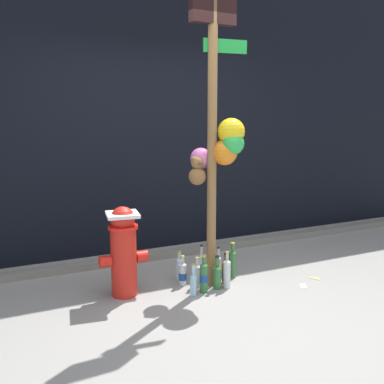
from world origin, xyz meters
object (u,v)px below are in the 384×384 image
Objects in this scene: bottle_4 at (218,267)px; bottle_6 at (197,274)px; bottle_1 at (193,283)px; bottle_10 at (204,277)px; memorial_post at (218,127)px; bottle_7 at (179,267)px; bottle_5 at (226,271)px; bottle_0 at (217,275)px; bottle_9 at (201,265)px; bottle_8 at (232,262)px; bottle_3 at (227,273)px; bottle_2 at (183,273)px; fire_hydrant at (124,249)px.

bottle_4 reaches higher than bottle_6.
bottle_10 is (0.12, 0.03, 0.03)m from bottle_1.
bottle_7 is (-0.28, 0.27, -1.39)m from memorial_post.
bottle_1 is at bearing -161.62° from bottle_5.
bottle_0 is 0.16m from bottle_5.
bottle_9 is at bearing 136.21° from bottle_4.
bottle_3 is at bearing -130.95° from bottle_8.
bottle_2 is at bearing 137.11° from bottle_6.
bottle_9 reaches higher than bottle_4.
bottle_3 is 0.25m from bottle_10.
bottle_7 is (-0.34, 0.18, -0.01)m from bottle_4.
bottle_9 is (-0.13, 0.12, 0.00)m from bottle_4.
bottle_3 is 0.28m from bottle_8.
memorial_post is 1.44m from bottle_1.
fire_hydrant is 2.44× the size of bottle_4.
fire_hydrant reaches higher than bottle_0.
bottle_9 is at bearing 91.89° from bottle_0.
bottle_5 is at bearing 66.17° from bottle_3.
bottle_2 is 0.85× the size of bottle_9.
bottle_0 is at bearing -40.62° from bottle_2.
bottle_0 is 0.10m from bottle_3.
bottle_3 is 0.28m from bottle_6.
bottle_3 is (0.35, -0.24, 0.03)m from bottle_2.
bottle_3 is (0.37, 0.03, 0.03)m from bottle_1.
fire_hydrant reaches higher than bottle_4.
bottle_10 is at bearing -66.57° from bottle_2.
bottle_2 is 0.27m from bottle_10.
bottle_2 is at bearing 86.33° from bottle_1.
bottle_5 is (0.41, 0.14, 0.00)m from bottle_1.
bottle_1 is 0.83× the size of bottle_8.
memorial_post reaches higher than bottle_6.
bottle_8 is (0.55, 0.25, 0.04)m from bottle_1.
memorial_post is 7.79× the size of bottle_10.
bottle_2 is 0.83× the size of bottle_10.
bottle_4 is at bearing 58.51° from bottle_0.
bottle_3 is 1.22× the size of bottle_6.
bottle_5 reaches higher than bottle_1.
bottle_5 reaches higher than bottle_7.
memorial_post is 8.18× the size of bottle_4.
bottle_7 is at bearing 13.26° from fire_hydrant.
fire_hydrant is 0.78m from bottle_10.
bottle_7 is at bearing 164.11° from bottle_9.
memorial_post reaches higher than bottle_2.
fire_hydrant reaches higher than bottle_2.
bottle_10 reaches higher than bottle_7.
bottle_4 is 0.11m from bottle_5.
fire_hydrant is at bearing 171.39° from bottle_5.
bottle_1 is 0.44m from bottle_5.
bottle_6 is (-0.20, 0.02, -1.39)m from memorial_post.
bottle_3 is at bearing 0.29° from bottle_10.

